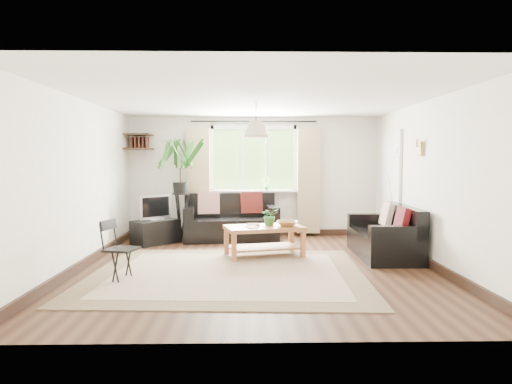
{
  "coord_description": "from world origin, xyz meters",
  "views": [
    {
      "loc": [
        -0.14,
        -6.47,
        1.53
      ],
      "look_at": [
        0.0,
        0.4,
        1.05
      ],
      "focal_mm": 32.0,
      "sensor_mm": 36.0,
      "label": 1
    }
  ],
  "objects_px": {
    "sofa_right": "(383,232)",
    "palm_stand": "(181,189)",
    "coffee_table": "(264,241)",
    "folding_chair": "(122,250)",
    "sofa_back": "(231,218)",
    "tv_stand": "(156,232)"
  },
  "relations": [
    {
      "from": "sofa_right",
      "to": "palm_stand",
      "type": "height_order",
      "value": "palm_stand"
    },
    {
      "from": "sofa_back",
      "to": "tv_stand",
      "type": "distance_m",
      "value": 1.44
    },
    {
      "from": "sofa_right",
      "to": "folding_chair",
      "type": "relative_size",
      "value": 2.12
    },
    {
      "from": "sofa_back",
      "to": "coffee_table",
      "type": "bearing_deg",
      "value": -75.02
    },
    {
      "from": "coffee_table",
      "to": "palm_stand",
      "type": "xyz_separation_m",
      "value": [
        -1.55,
        1.65,
        0.73
      ]
    },
    {
      "from": "palm_stand",
      "to": "folding_chair",
      "type": "distance_m",
      "value": 3.1
    },
    {
      "from": "sofa_right",
      "to": "tv_stand",
      "type": "bearing_deg",
      "value": -106.46
    },
    {
      "from": "tv_stand",
      "to": "palm_stand",
      "type": "bearing_deg",
      "value": 4.86
    },
    {
      "from": "sofa_back",
      "to": "tv_stand",
      "type": "height_order",
      "value": "sofa_back"
    },
    {
      "from": "sofa_back",
      "to": "folding_chair",
      "type": "relative_size",
      "value": 2.3
    },
    {
      "from": "sofa_right",
      "to": "tv_stand",
      "type": "height_order",
      "value": "sofa_right"
    },
    {
      "from": "coffee_table",
      "to": "folding_chair",
      "type": "xyz_separation_m",
      "value": [
        -1.86,
        -1.38,
        0.14
      ]
    },
    {
      "from": "folding_chair",
      "to": "sofa_back",
      "type": "bearing_deg",
      "value": -9.12
    },
    {
      "from": "coffee_table",
      "to": "palm_stand",
      "type": "relative_size",
      "value": 0.61
    },
    {
      "from": "palm_stand",
      "to": "folding_chair",
      "type": "bearing_deg",
      "value": -95.94
    },
    {
      "from": "coffee_table",
      "to": "palm_stand",
      "type": "height_order",
      "value": "palm_stand"
    },
    {
      "from": "sofa_back",
      "to": "sofa_right",
      "type": "height_order",
      "value": "sofa_back"
    },
    {
      "from": "tv_stand",
      "to": "folding_chair",
      "type": "distance_m",
      "value": 2.57
    },
    {
      "from": "sofa_back",
      "to": "coffee_table",
      "type": "relative_size",
      "value": 1.49
    },
    {
      "from": "tv_stand",
      "to": "palm_stand",
      "type": "height_order",
      "value": "palm_stand"
    },
    {
      "from": "sofa_right",
      "to": "folding_chair",
      "type": "distance_m",
      "value": 4.0
    },
    {
      "from": "sofa_back",
      "to": "folding_chair",
      "type": "height_order",
      "value": "sofa_back"
    }
  ]
}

